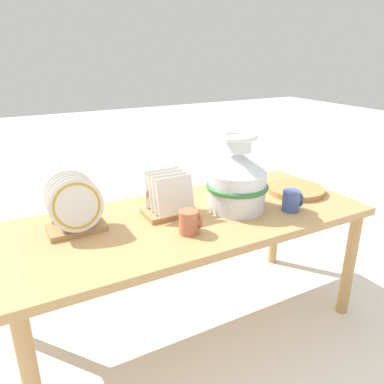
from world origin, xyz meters
TOP-DOWN VIEW (x-y plane):
  - ground_plane at (0.00, 0.00)m, footprint 14.00×14.00m
  - display_table at (0.00, 0.00)m, footprint 1.56×0.65m
  - ceramic_vase at (0.21, -0.03)m, footprint 0.28×0.28m
  - dish_rack_round_plates at (-0.47, 0.09)m, footprint 0.22×0.16m
  - dish_rack_square_plates at (-0.08, 0.06)m, footprint 0.22×0.16m
  - wicker_charger_stack at (0.60, -0.00)m, footprint 0.28×0.28m
  - mug_cobalt_glaze at (0.42, -0.16)m, footprint 0.08×0.08m
  - mug_terracotta_glaze at (-0.09, -0.14)m, footprint 0.08×0.08m

SIDE VIEW (x-z plane):
  - ground_plane at x=0.00m, z-range 0.00..0.00m
  - display_table at x=0.00m, z-range 0.23..0.82m
  - wicker_charger_stack at x=0.60m, z-range 0.59..0.61m
  - mug_cobalt_glaze at x=0.42m, z-range 0.59..0.68m
  - mug_terracotta_glaze at x=-0.09m, z-range 0.59..0.68m
  - dish_rack_square_plates at x=-0.08m, z-range 0.55..0.74m
  - dish_rack_round_plates at x=-0.47m, z-range 0.57..0.80m
  - ceramic_vase at x=0.21m, z-range 0.56..0.90m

